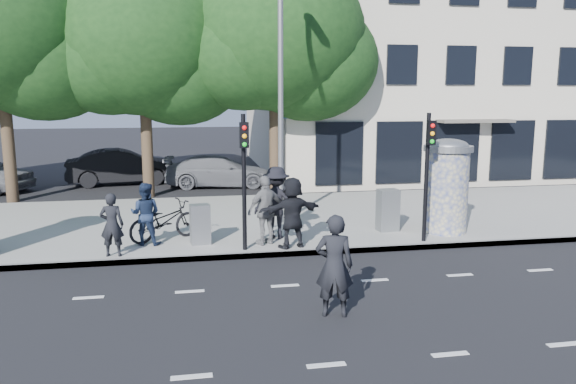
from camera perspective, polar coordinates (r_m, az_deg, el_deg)
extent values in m
plane|color=black|center=(10.81, 1.00, -11.95)|extent=(120.00, 120.00, 0.00)
cube|color=gray|center=(17.89, -3.68, -2.84)|extent=(40.00, 8.00, 0.15)
cube|color=slate|center=(14.09, -1.82, -6.35)|extent=(40.00, 0.10, 0.16)
cube|color=silver|center=(8.85, 3.91, -17.14)|extent=(32.00, 0.12, 0.01)
cube|color=silver|center=(12.10, -0.31, -9.50)|extent=(32.00, 0.12, 0.01)
cylinder|color=beige|center=(16.43, 15.78, 0.01)|extent=(1.20, 1.20, 2.30)
cylinder|color=slate|center=(16.27, 15.98, 4.28)|extent=(1.36, 1.36, 0.16)
ellipsoid|color=slate|center=(16.27, 15.99, 4.56)|extent=(1.10, 1.10, 0.38)
cylinder|color=black|center=(13.92, -4.49, 0.91)|extent=(0.11, 0.11, 3.40)
cube|color=black|center=(13.61, -4.48, 5.79)|extent=(0.22, 0.14, 0.62)
cylinder|color=black|center=(15.17, 13.87, 1.39)|extent=(0.11, 0.11, 3.40)
cube|color=black|center=(14.88, 14.34, 5.87)|extent=(0.22, 0.14, 0.62)
cylinder|color=slate|center=(16.76, -0.76, 10.36)|extent=(0.16, 0.16, 8.00)
cylinder|color=#38281C|center=(23.33, -26.58, 4.81)|extent=(0.44, 0.44, 4.73)
cylinder|color=#38281C|center=(22.66, -14.14, 5.03)|extent=(0.44, 0.44, 4.41)
ellipsoid|color=#143513|center=(22.68, -14.57, 14.82)|extent=(6.80, 6.80, 5.78)
cylinder|color=#38281C|center=(22.47, -1.34, 5.52)|extent=(0.44, 0.44, 4.59)
ellipsoid|color=#143513|center=(22.52, -1.39, 15.80)|extent=(7.00, 7.00, 5.95)
cube|color=beige|center=(33.00, 15.22, 13.04)|extent=(20.00, 15.00, 12.00)
cube|color=black|center=(26.41, 21.79, 3.97)|extent=(18.00, 0.10, 2.60)
cube|color=#59544C|center=(25.01, 18.49, 6.86)|extent=(3.20, 0.90, 0.12)
cube|color=#194C8C|center=(22.74, 1.10, 7.86)|extent=(1.60, 0.06, 0.30)
imported|color=black|center=(14.15, -17.46, -3.19)|extent=(0.60, 0.42, 1.55)
imported|color=#1A2742|center=(14.99, -14.29, -2.16)|extent=(0.92, 0.79, 1.63)
imported|color=black|center=(15.16, -1.19, -1.09)|extent=(1.45, 1.16, 1.96)
imported|color=gray|center=(14.53, -2.25, -1.87)|extent=(1.22, 0.99, 1.81)
imported|color=black|center=(14.24, 0.41, -2.09)|extent=(1.79, 1.03, 1.82)
imported|color=black|center=(10.30, 4.73, -7.46)|extent=(0.78, 0.60, 1.91)
imported|color=black|center=(15.36, -12.45, -2.88)|extent=(1.61, 2.11, 1.06)
cube|color=gray|center=(14.82, -8.92, -3.26)|extent=(0.55, 0.43, 1.05)
cube|color=gray|center=(16.29, 10.10, -1.82)|extent=(0.61, 0.47, 1.20)
imported|color=black|center=(26.29, -16.47, 2.47)|extent=(2.35, 5.01, 1.59)
imported|color=slate|center=(24.76, -7.03, 2.10)|extent=(2.32, 4.83, 1.36)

